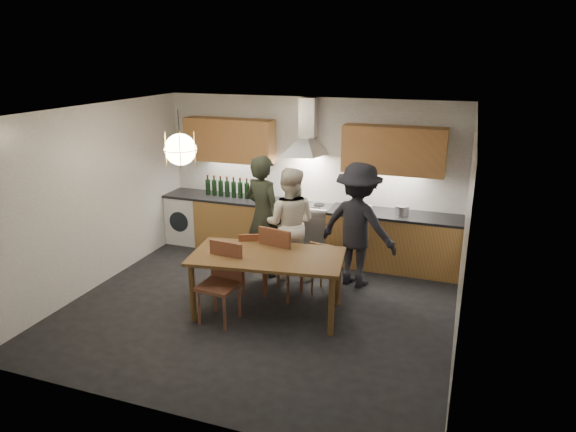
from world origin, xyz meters
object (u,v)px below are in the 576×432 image
(person_right, at_px, (358,225))
(stock_pot, at_px, (402,211))
(person_left, at_px, (263,216))
(chair_front, at_px, (222,276))
(wine_bottles, at_px, (230,187))
(chair_back_left, at_px, (254,258))
(person_mid, at_px, (289,224))
(mixing_bowl, at_px, (361,208))
(dining_table, at_px, (267,262))

(person_right, bearing_deg, stock_pot, -109.59)
(person_left, bearing_deg, stock_pot, -134.91)
(chair_front, distance_m, person_left, 1.52)
(person_left, distance_m, stock_pot, 2.11)
(wine_bottles, bearing_deg, chair_back_left, -54.87)
(person_mid, height_order, mixing_bowl, person_mid)
(mixing_bowl, distance_m, wine_bottles, 2.29)
(chair_front, relative_size, mixing_bowl, 3.15)
(person_right, relative_size, mixing_bowl, 5.69)
(chair_front, bearing_deg, mixing_bowl, 66.06)
(mixing_bowl, height_order, wine_bottles, wine_bottles)
(chair_back_left, relative_size, wine_bottles, 0.96)
(dining_table, height_order, stock_pot, stock_pot)
(person_left, bearing_deg, mixing_bowl, -124.80)
(person_left, bearing_deg, person_mid, -154.51)
(person_mid, bearing_deg, person_left, -5.66)
(wine_bottles, bearing_deg, dining_table, -53.98)
(mixing_bowl, relative_size, wine_bottles, 0.34)
(chair_front, distance_m, person_right, 2.13)
(chair_back_left, relative_size, person_left, 0.49)
(chair_back_left, relative_size, chair_front, 0.90)
(person_right, distance_m, wine_bottles, 2.53)
(dining_table, height_order, person_right, person_right)
(wine_bottles, bearing_deg, person_mid, -32.52)
(mixing_bowl, xyz_separation_m, wine_bottles, (-2.28, 0.05, 0.13))
(chair_front, xyz_separation_m, person_mid, (0.37, 1.50, 0.27))
(person_mid, distance_m, wine_bottles, 1.65)
(chair_front, relative_size, person_left, 0.54)
(person_right, xyz_separation_m, wine_bottles, (-2.39, 0.79, 0.16))
(stock_pot, height_order, wine_bottles, wine_bottles)
(dining_table, relative_size, person_left, 1.10)
(dining_table, height_order, chair_back_left, chair_back_left)
(dining_table, xyz_separation_m, person_right, (0.90, 1.26, 0.19))
(stock_pot, bearing_deg, person_right, -126.02)
(person_mid, bearing_deg, chair_front, 67.10)
(dining_table, distance_m, person_left, 1.28)
(chair_front, bearing_deg, dining_table, 38.12)
(dining_table, xyz_separation_m, stock_pot, (1.42, 1.98, 0.25))
(chair_back_left, distance_m, chair_front, 0.83)
(stock_pot, bearing_deg, person_left, -156.88)
(mixing_bowl, bearing_deg, chair_back_left, -128.22)
(dining_table, bearing_deg, chair_back_left, 120.41)
(chair_back_left, xyz_separation_m, person_right, (1.30, 0.76, 0.39))
(person_left, relative_size, person_mid, 1.09)
(chair_back_left, bearing_deg, person_right, -172.63)
(person_mid, distance_m, person_right, 1.02)
(chair_front, height_order, person_left, person_left)
(chair_front, bearing_deg, person_left, 96.01)
(dining_table, relative_size, stock_pot, 9.82)
(chair_back_left, xyz_separation_m, mixing_bowl, (1.19, 1.51, 0.42))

